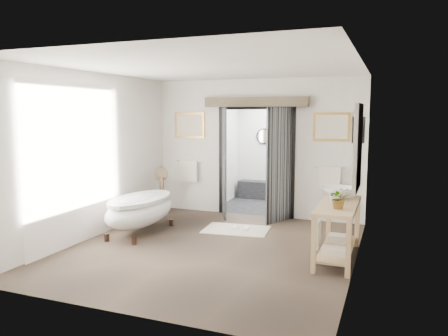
{
  "coord_description": "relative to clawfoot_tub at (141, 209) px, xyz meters",
  "views": [
    {
      "loc": [
        2.69,
        -6.34,
        2.18
      ],
      "look_at": [
        0.0,
        0.6,
        1.25
      ],
      "focal_mm": 35.0,
      "sensor_mm": 36.0,
      "label": 1
    }
  ],
  "objects": [
    {
      "name": "rug",
      "position": [
        1.56,
        0.83,
        -0.44
      ],
      "size": [
        1.27,
        0.92,
        0.01
      ],
      "primitive_type": "cube",
      "rotation": [
        0.0,
        0.0,
        0.1
      ],
      "color": "beige",
      "rests_on": "ground_plane"
    },
    {
      "name": "plant",
      "position": [
        3.57,
        -0.53,
        0.56
      ],
      "size": [
        0.35,
        0.33,
        0.31
      ],
      "primitive_type": "imported",
      "rotation": [
        0.0,
        0.0,
        0.38
      ],
      "color": "gray",
      "rests_on": "vanity"
    },
    {
      "name": "basin",
      "position": [
        3.49,
        0.25,
        0.5
      ],
      "size": [
        0.55,
        0.55,
        0.18
      ],
      "primitive_type": "imported",
      "rotation": [
        0.0,
        0.0,
        -0.05
      ],
      "color": "white",
      "rests_on": "vanity"
    },
    {
      "name": "room_shell",
      "position": [
        1.52,
        -0.51,
        1.41
      ],
      "size": [
        4.52,
        5.02,
        2.91
      ],
      "color": "silver",
      "rests_on": "ground_plane"
    },
    {
      "name": "ground_plane",
      "position": [
        1.55,
        -0.38,
        -0.44
      ],
      "size": [
        5.0,
        5.0,
        0.0
      ],
      "primitive_type": "plane",
      "color": "brown"
    },
    {
      "name": "slippers",
      "position": [
        1.64,
        0.86,
        -0.41
      ],
      "size": [
        0.36,
        0.25,
        0.05
      ],
      "color": "white",
      "rests_on": "rug"
    },
    {
      "name": "soap_bottle_a",
      "position": [
        3.43,
        -0.11,
        0.5
      ],
      "size": [
        0.09,
        0.09,
        0.18
      ],
      "primitive_type": "imported",
      "rotation": [
        0.0,
        0.0,
        -0.12
      ],
      "color": "gray",
      "rests_on": "vanity"
    },
    {
      "name": "clawfoot_tub",
      "position": [
        0.0,
        0.0,
        0.0
      ],
      "size": [
        0.83,
        1.86,
        0.91
      ],
      "color": "#38261D",
      "rests_on": "ground_plane"
    },
    {
      "name": "shower_room",
      "position": [
        1.55,
        3.61,
        0.46
      ],
      "size": [
        2.22,
        2.01,
        2.51
      ],
      "color": "black",
      "rests_on": "ground_plane"
    },
    {
      "name": "vanity",
      "position": [
        3.5,
        -0.18,
        0.06
      ],
      "size": [
        0.57,
        1.6,
        0.85
      ],
      "color": "tan",
      "rests_on": "ground_plane"
    },
    {
      "name": "soap_bottle_b",
      "position": [
        3.42,
        0.52,
        0.48
      ],
      "size": [
        0.14,
        0.14,
        0.16
      ],
      "primitive_type": "imported",
      "rotation": [
        0.0,
        0.0,
        -0.17
      ],
      "color": "gray",
      "rests_on": "vanity"
    },
    {
      "name": "pedestal_mirror",
      "position": [
        -0.33,
        1.38,
        0.01
      ],
      "size": [
        0.31,
        0.2,
        1.06
      ],
      "color": "#6F624C",
      "rests_on": "ground_plane"
    },
    {
      "name": "back_wall_dressing",
      "position": [
        1.55,
        1.93,
        1.12
      ],
      "size": [
        3.82,
        0.77,
        2.52
      ],
      "color": "black",
      "rests_on": "ground_plane"
    }
  ]
}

